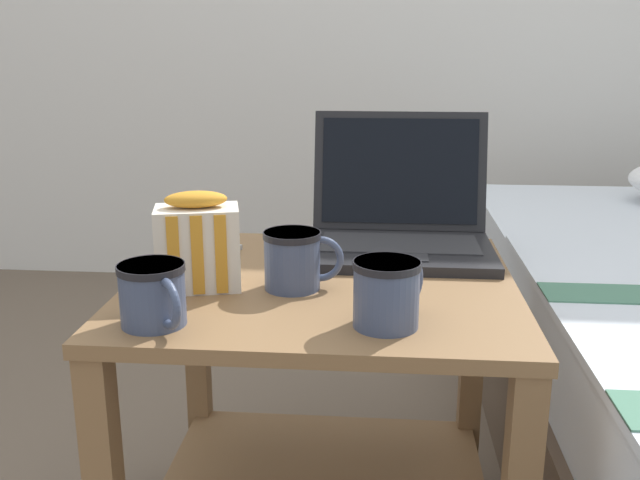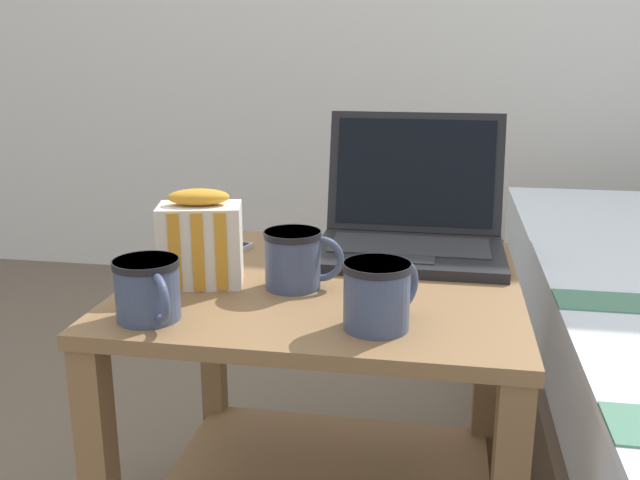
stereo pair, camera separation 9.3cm
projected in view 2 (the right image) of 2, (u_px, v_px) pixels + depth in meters
bedside_table at (324, 387)px, 1.21m from camera, size 0.62×0.57×0.54m
laptop at (411, 225)px, 1.31m from camera, size 0.34×0.30×0.24m
mug_front_left at (295, 256)px, 1.11m from camera, size 0.13×0.09×0.09m
mug_front_right at (148, 286)px, 0.98m from camera, size 0.10×0.11×0.09m
mug_mid_center at (378, 292)px, 0.95m from camera, size 0.10×0.12×0.09m
snack_bag at (201, 241)px, 1.12m from camera, size 0.14×0.11×0.15m
cell_phone at (215, 252)px, 1.29m from camera, size 0.11×0.16×0.01m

